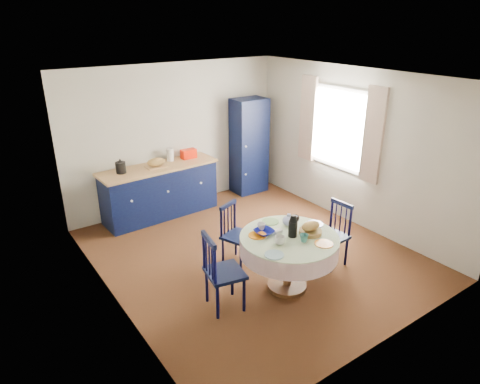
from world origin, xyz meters
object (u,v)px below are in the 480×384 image
Objects in this scene: chair_left at (221,272)px; mug_b at (304,238)px; mug_c at (295,219)px; cobalt_bowl at (264,232)px; mug_a at (280,240)px; kitchen_counter at (160,190)px; dining_table at (289,245)px; chair_right at (333,234)px; pantry_cabinet at (249,146)px; chair_far at (236,234)px; mug_d at (261,227)px.

mug_b is (0.95, -0.33, 0.29)m from chair_left.
cobalt_bowl is at bearing -176.21° from mug_c.
chair_left is at bearing 162.67° from mug_a.
kitchen_counter reaches higher than chair_left.
chair_right is (0.88, 0.10, -0.16)m from dining_table.
kitchen_counter is 1.67× the size of dining_table.
pantry_cabinet is (1.90, 0.04, 0.44)m from kitchen_counter.
cobalt_bowl is (0.68, 0.08, 0.27)m from chair_left.
chair_far is (-1.72, -2.04, -0.46)m from pantry_cabinet.
dining_table reaches higher than mug_b.
chair_far is at bearing -87.08° from kitchen_counter.
chair_right is at bearing -15.88° from mug_c.
kitchen_counter is 15.66× the size of mug_a.
mug_a is at bearing -96.49° from chair_left.
chair_far is 3.70× the size of cobalt_bowl.
chair_left is 0.79m from mug_d.
chair_right is 3.80× the size of cobalt_bowl.
chair_left reaches higher than mug_c.
kitchen_counter is 2.01m from chair_far.
pantry_cabinet reaches higher than chair_left.
pantry_cabinet is at bearing 62.43° from dining_table.
mug_c is 0.47× the size of cobalt_bowl.
chair_far is at bearing 90.62° from mug_d.
chair_left is at bearing 160.60° from mug_b.
mug_c is 1.04× the size of mug_d.
kitchen_counter is at bearing 74.35° from chair_far.
cobalt_bowl is (0.00, 0.29, -0.02)m from mug_a.
pantry_cabinet is 3.31m from dining_table.
chair_right is 8.78× the size of mug_b.
pantry_cabinet reaches higher than chair_far.
mug_a is (-1.10, -0.17, 0.33)m from chair_right.
dining_table is at bearing -87.11° from chair_right.
chair_left is (-2.42, -2.78, -0.41)m from pantry_cabinet.
mug_d is at bearing 84.96° from mug_a.
kitchen_counter is 19.84× the size of mug_b.
mug_b is at bearing -114.28° from pantry_cabinet.
cobalt_bowl is (-0.54, -0.04, -0.01)m from mug_c.
chair_right reaches higher than chair_far.
mug_a is 0.55× the size of cobalt_bowl.
chair_right reaches higher than cobalt_bowl.
dining_table is at bearing -60.31° from mug_d.
dining_table reaches higher than mug_c.
mug_c is at bearing 31.45° from mug_a.
pantry_cabinet is at bearing 57.10° from cobalt_bowl.
mug_c is at bearing -113.34° from pantry_cabinet.
chair_left is at bearing -154.80° from chair_far.
mug_b is 0.52m from mug_c.
chair_left is 1.02m from chair_far.
pantry_cabinet is 16.38× the size of mug_c.
cobalt_bowl is at bearing -72.29° from chair_left.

